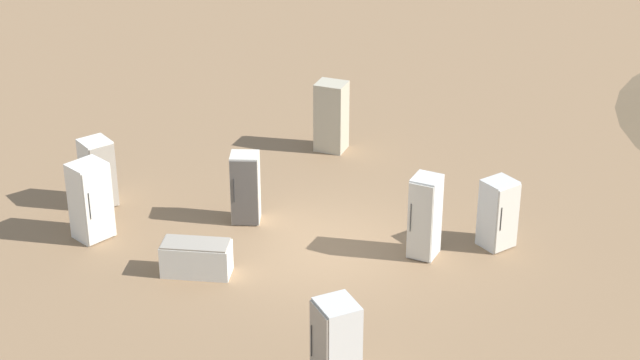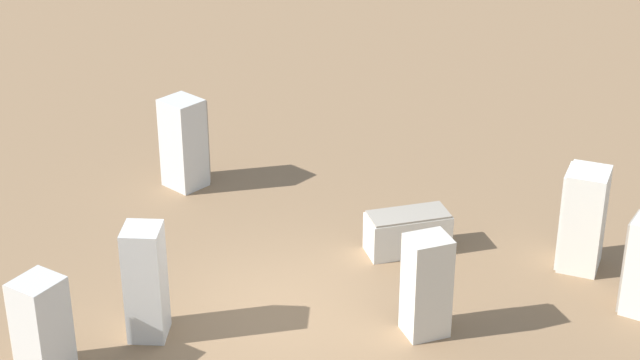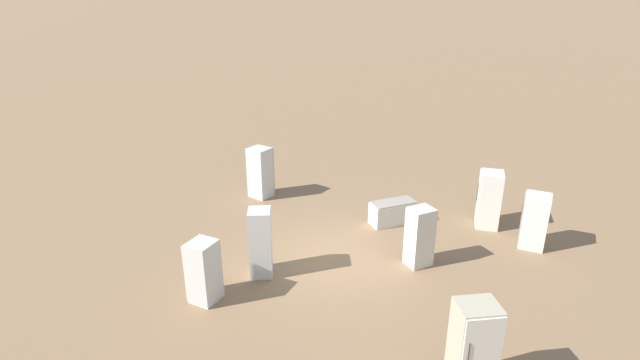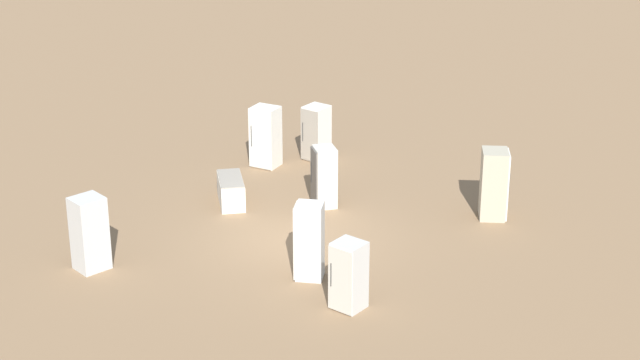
{
  "view_description": "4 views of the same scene",
  "coord_description": "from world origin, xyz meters",
  "px_view_note": "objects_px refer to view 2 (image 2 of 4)",
  "views": [
    {
      "loc": [
        -14.23,
        -15.4,
        12.03
      ],
      "look_at": [
        0.16,
        0.44,
        1.56
      ],
      "focal_mm": 60.0,
      "sensor_mm": 36.0,
      "label": 1
    },
    {
      "loc": [
        13.15,
        6.96,
        9.7
      ],
      "look_at": [
        -1.18,
        0.18,
        1.92
      ],
      "focal_mm": 60.0,
      "sensor_mm": 36.0,
      "label": 2
    },
    {
      "loc": [
        12.01,
        3.78,
        7.44
      ],
      "look_at": [
        -1.15,
        -0.79,
        1.88
      ],
      "focal_mm": 28.0,
      "sensor_mm": 36.0,
      "label": 3
    },
    {
      "loc": [
        13.45,
        -21.1,
        11.76
      ],
      "look_at": [
        0.15,
        1.12,
        1.32
      ],
      "focal_mm": 60.0,
      "sensor_mm": 36.0,
      "label": 4
    }
  ],
  "objects_px": {
    "discarded_fridge_2": "(41,327)",
    "discarded_fridge_4": "(184,143)",
    "discarded_fridge_6": "(146,282)",
    "discarded_fridge_0": "(426,285)",
    "discarded_fridge_1": "(408,232)",
    "discarded_fridge_7": "(583,219)"
  },
  "relations": [
    {
      "from": "discarded_fridge_1",
      "to": "discarded_fridge_4",
      "type": "xyz_separation_m",
      "value": [
        -0.59,
        -5.05,
        0.56
      ]
    },
    {
      "from": "discarded_fridge_7",
      "to": "discarded_fridge_0",
      "type": "bearing_deg",
      "value": 147.02
    },
    {
      "from": "discarded_fridge_2",
      "to": "discarded_fridge_7",
      "type": "relative_size",
      "value": 0.87
    },
    {
      "from": "discarded_fridge_0",
      "to": "discarded_fridge_1",
      "type": "height_order",
      "value": "discarded_fridge_0"
    },
    {
      "from": "discarded_fridge_0",
      "to": "discarded_fridge_1",
      "type": "bearing_deg",
      "value": 71.35
    },
    {
      "from": "discarded_fridge_6",
      "to": "discarded_fridge_2",
      "type": "bearing_deg",
      "value": -140.07
    },
    {
      "from": "discarded_fridge_4",
      "to": "discarded_fridge_6",
      "type": "bearing_deg",
      "value": -47.41
    },
    {
      "from": "discarded_fridge_6",
      "to": "discarded_fridge_7",
      "type": "height_order",
      "value": "discarded_fridge_6"
    },
    {
      "from": "discarded_fridge_2",
      "to": "discarded_fridge_6",
      "type": "relative_size",
      "value": 0.85
    },
    {
      "from": "discarded_fridge_0",
      "to": "discarded_fridge_7",
      "type": "bearing_deg",
      "value": 14.96
    },
    {
      "from": "discarded_fridge_0",
      "to": "discarded_fridge_4",
      "type": "relative_size",
      "value": 0.92
    },
    {
      "from": "discarded_fridge_6",
      "to": "discarded_fridge_7",
      "type": "relative_size",
      "value": 1.03
    },
    {
      "from": "discarded_fridge_4",
      "to": "discarded_fridge_2",
      "type": "bearing_deg",
      "value": -59.83
    },
    {
      "from": "discarded_fridge_1",
      "to": "discarded_fridge_4",
      "type": "distance_m",
      "value": 5.11
    },
    {
      "from": "discarded_fridge_1",
      "to": "discarded_fridge_2",
      "type": "bearing_deg",
      "value": -72.62
    },
    {
      "from": "discarded_fridge_2",
      "to": "discarded_fridge_7",
      "type": "distance_m",
      "value": 9.24
    },
    {
      "from": "discarded_fridge_4",
      "to": "discarded_fridge_6",
      "type": "xyz_separation_m",
      "value": [
        4.82,
        2.3,
        0.02
      ]
    },
    {
      "from": "discarded_fridge_2",
      "to": "discarded_fridge_0",
      "type": "bearing_deg",
      "value": -46.39
    },
    {
      "from": "discarded_fridge_1",
      "to": "discarded_fridge_2",
      "type": "xyz_separation_m",
      "value": [
        5.77,
        -3.57,
        0.43
      ]
    },
    {
      "from": "discarded_fridge_1",
      "to": "discarded_fridge_2",
      "type": "relative_size",
      "value": 0.96
    },
    {
      "from": "discarded_fridge_2",
      "to": "discarded_fridge_4",
      "type": "xyz_separation_m",
      "value": [
        -6.36,
        -1.48,
        0.12
      ]
    },
    {
      "from": "discarded_fridge_0",
      "to": "discarded_fridge_4",
      "type": "distance_m",
      "value": 6.87
    }
  ]
}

